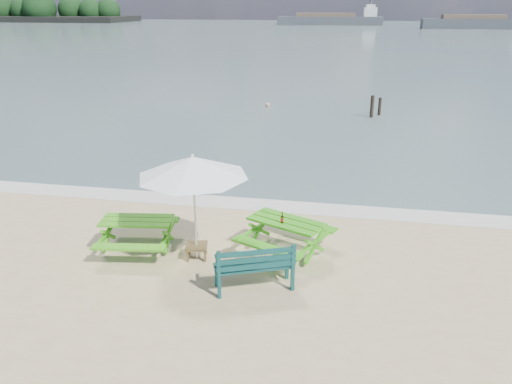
% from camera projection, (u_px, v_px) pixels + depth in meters
% --- Properties ---
extents(sea, '(300.00, 300.00, 0.00)m').
position_uv_depth(sea, '(340.00, 35.00, 87.89)').
color(sea, slate).
rests_on(sea, ground).
extents(foam_strip, '(22.00, 0.90, 0.01)m').
position_uv_depth(foam_strip, '(255.00, 204.00, 14.03)').
color(foam_strip, silver).
rests_on(foam_strip, ground).
extents(picnic_table_left, '(1.82, 1.97, 0.76)m').
position_uv_depth(picnic_table_left, '(138.00, 235.00, 11.35)').
color(picnic_table_left, '#3F9D17').
rests_on(picnic_table_left, ground).
extents(picnic_table_right, '(2.28, 2.38, 0.80)m').
position_uv_depth(picnic_table_right, '(286.00, 237.00, 11.20)').
color(picnic_table_right, '#379B17').
rests_on(picnic_table_right, ground).
extents(park_bench, '(1.63, 1.06, 0.96)m').
position_uv_depth(park_bench, '(254.00, 275.00, 9.83)').
color(park_bench, '#0D3939').
rests_on(park_bench, ground).
extents(side_table, '(0.57, 0.57, 0.31)m').
position_uv_depth(side_table, '(197.00, 251.00, 11.06)').
color(side_table, brown).
rests_on(side_table, ground).
extents(patio_umbrella, '(2.84, 2.84, 2.34)m').
position_uv_depth(patio_umbrella, '(193.00, 167.00, 10.36)').
color(patio_umbrella, silver).
rests_on(patio_umbrella, ground).
extents(beer_bottle, '(0.07, 0.07, 0.27)m').
position_uv_depth(beer_bottle, '(282.00, 219.00, 10.89)').
color(beer_bottle, brown).
rests_on(beer_bottle, picnic_table_right).
extents(swimmer, '(0.65, 0.50, 1.59)m').
position_uv_depth(swimmer, '(268.00, 117.00, 27.46)').
color(swimmer, tan).
rests_on(swimmer, ground).
extents(mooring_pilings, '(0.57, 0.77, 1.29)m').
position_uv_depth(mooring_pilings, '(375.00, 108.00, 24.78)').
color(mooring_pilings, black).
rests_on(mooring_pilings, ground).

